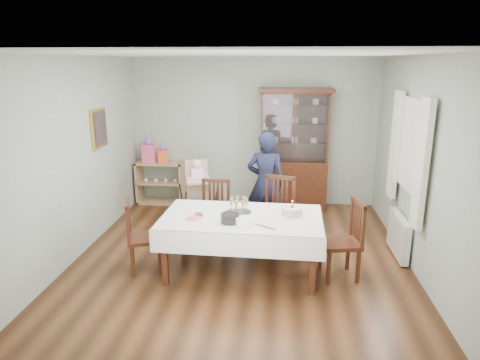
# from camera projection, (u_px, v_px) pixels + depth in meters

# --- Properties ---
(floor) EXTENTS (5.00, 5.00, 0.00)m
(floor) POSITION_uv_depth(u_px,v_px,m) (241.00, 258.00, 5.89)
(floor) COLOR #593319
(floor) RESTS_ON ground
(room_shell) EXTENTS (5.00, 5.00, 5.00)m
(room_shell) POSITION_uv_depth(u_px,v_px,m) (245.00, 129.00, 5.94)
(room_shell) COLOR #9EAA99
(room_shell) RESTS_ON floor
(dining_table) EXTENTS (2.03, 1.21, 0.76)m
(dining_table) POSITION_uv_depth(u_px,v_px,m) (242.00, 244.00, 5.41)
(dining_table) COLOR #462311
(dining_table) RESTS_ON floor
(china_cabinet) EXTENTS (1.30, 0.48, 2.18)m
(china_cabinet) POSITION_uv_depth(u_px,v_px,m) (294.00, 148.00, 7.69)
(china_cabinet) COLOR #462311
(china_cabinet) RESTS_ON floor
(sideboard) EXTENTS (0.90, 0.38, 0.80)m
(sideboard) POSITION_uv_depth(u_px,v_px,m) (161.00, 182.00, 8.13)
(sideboard) COLOR tan
(sideboard) RESTS_ON floor
(picture_frame) EXTENTS (0.04, 0.48, 0.58)m
(picture_frame) POSITION_uv_depth(u_px,v_px,m) (99.00, 128.00, 6.42)
(picture_frame) COLOR gold
(picture_frame) RESTS_ON room_shell
(window) EXTENTS (0.04, 1.02, 1.22)m
(window) POSITION_uv_depth(u_px,v_px,m) (413.00, 146.00, 5.56)
(window) COLOR white
(window) RESTS_ON room_shell
(curtain_left) EXTENTS (0.07, 0.30, 1.55)m
(curtain_left) POSITION_uv_depth(u_px,v_px,m) (422.00, 165.00, 5.00)
(curtain_left) COLOR silver
(curtain_left) RESTS_ON room_shell
(curtain_right) EXTENTS (0.07, 0.30, 1.55)m
(curtain_right) POSITION_uv_depth(u_px,v_px,m) (395.00, 145.00, 6.19)
(curtain_right) COLOR silver
(curtain_right) RESTS_ON room_shell
(radiator) EXTENTS (0.10, 0.80, 0.55)m
(radiator) POSITION_uv_depth(u_px,v_px,m) (399.00, 235.00, 5.90)
(radiator) COLOR white
(radiator) RESTS_ON floor
(chair_far_left) EXTENTS (0.46, 0.46, 0.96)m
(chair_far_left) POSITION_uv_depth(u_px,v_px,m) (214.00, 227.00, 6.24)
(chair_far_left) COLOR #462311
(chair_far_left) RESTS_ON floor
(chair_far_right) EXTENTS (0.57, 0.57, 1.04)m
(chair_far_right) POSITION_uv_depth(u_px,v_px,m) (276.00, 228.00, 6.14)
(chair_far_right) COLOR #462311
(chair_far_right) RESTS_ON floor
(chair_end_left) EXTENTS (0.53, 0.53, 0.93)m
(chair_end_left) POSITION_uv_depth(u_px,v_px,m) (144.00, 249.00, 5.51)
(chair_end_left) COLOR #462311
(chair_end_left) RESTS_ON floor
(chair_end_right) EXTENTS (0.52, 0.52, 0.99)m
(chair_end_right) POSITION_uv_depth(u_px,v_px,m) (341.00, 255.00, 5.31)
(chair_end_right) COLOR #462311
(chair_end_right) RESTS_ON floor
(woman) EXTENTS (0.63, 0.45, 1.61)m
(woman) POSITION_uv_depth(u_px,v_px,m) (266.00, 183.00, 6.58)
(woman) COLOR black
(woman) RESTS_ON floor
(high_chair) EXTENTS (0.62, 0.62, 1.11)m
(high_chair) POSITION_uv_depth(u_px,v_px,m) (198.00, 200.00, 6.96)
(high_chair) COLOR black
(high_chair) RESTS_ON floor
(champagne_tray) EXTENTS (0.33, 0.33, 0.20)m
(champagne_tray) POSITION_uv_depth(u_px,v_px,m) (239.00, 209.00, 5.41)
(champagne_tray) COLOR silver
(champagne_tray) RESTS_ON dining_table
(birthday_cake) EXTENTS (0.30, 0.30, 0.20)m
(birthday_cake) POSITION_uv_depth(u_px,v_px,m) (292.00, 212.00, 5.30)
(birthday_cake) COLOR white
(birthday_cake) RESTS_ON dining_table
(plate_stack_dark) EXTENTS (0.23, 0.23, 0.11)m
(plate_stack_dark) POSITION_uv_depth(u_px,v_px,m) (230.00, 218.00, 5.09)
(plate_stack_dark) COLOR black
(plate_stack_dark) RESTS_ON dining_table
(plate_stack_white) EXTENTS (0.23, 0.23, 0.09)m
(plate_stack_white) POSITION_uv_depth(u_px,v_px,m) (244.00, 221.00, 5.02)
(plate_stack_white) COLOR white
(plate_stack_white) RESTS_ON dining_table
(napkin_stack) EXTENTS (0.17, 0.17, 0.02)m
(napkin_stack) POSITION_uv_depth(u_px,v_px,m) (194.00, 218.00, 5.21)
(napkin_stack) COLOR #EC5780
(napkin_stack) RESTS_ON dining_table
(cutlery) EXTENTS (0.15, 0.19, 0.01)m
(cutlery) POSITION_uv_depth(u_px,v_px,m) (196.00, 215.00, 5.34)
(cutlery) COLOR silver
(cutlery) RESTS_ON dining_table
(cake_knife) EXTENTS (0.25, 0.19, 0.01)m
(cake_knife) POSITION_uv_depth(u_px,v_px,m) (265.00, 227.00, 4.95)
(cake_knife) COLOR silver
(cake_knife) RESTS_ON dining_table
(gift_bag_pink) EXTENTS (0.25, 0.17, 0.46)m
(gift_bag_pink) POSITION_uv_depth(u_px,v_px,m) (149.00, 151.00, 7.97)
(gift_bag_pink) COLOR #EC5780
(gift_bag_pink) RESTS_ON sideboard
(gift_bag_orange) EXTENTS (0.20, 0.16, 0.33)m
(gift_bag_orange) POSITION_uv_depth(u_px,v_px,m) (163.00, 155.00, 7.96)
(gift_bag_orange) COLOR #F15526
(gift_bag_orange) RESTS_ON sideboard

